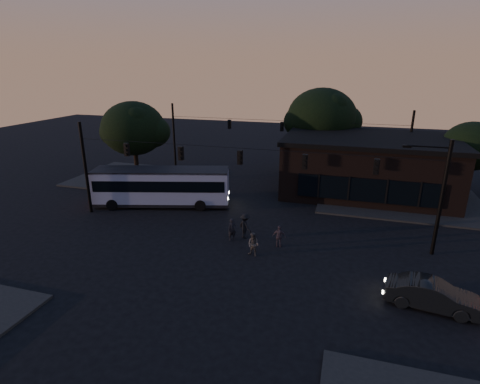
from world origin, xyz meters
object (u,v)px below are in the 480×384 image
(pedestrian_d, at_px, (245,226))
(pedestrian_a, at_px, (232,229))
(pedestrian_b, at_px, (253,245))
(bus, at_px, (162,185))
(pedestrian_c, at_px, (279,236))
(car, at_px, (433,295))
(building, at_px, (367,165))

(pedestrian_d, bearing_deg, pedestrian_a, 74.91)
(pedestrian_a, relative_size, pedestrian_b, 1.02)
(pedestrian_d, bearing_deg, pedestrian_b, 154.82)
(bus, bearing_deg, pedestrian_c, -39.35)
(pedestrian_a, bearing_deg, pedestrian_c, -34.94)
(car, relative_size, pedestrian_a, 2.80)
(building, relative_size, pedestrian_a, 9.68)
(pedestrian_a, relative_size, pedestrian_c, 1.04)
(car, relative_size, pedestrian_c, 2.91)
(pedestrian_d, bearing_deg, bus, 11.53)
(car, height_order, pedestrian_d, pedestrian_d)
(bus, bearing_deg, pedestrian_b, -49.42)
(pedestrian_b, bearing_deg, bus, 161.85)
(car, bearing_deg, pedestrian_a, 77.49)
(building, bearing_deg, pedestrian_c, -112.51)
(pedestrian_a, xyz_separation_m, pedestrian_b, (2.00, -1.81, -0.01))
(car, xyz_separation_m, pedestrian_d, (-11.19, 5.13, 0.18))
(building, distance_m, car, 18.57)
(car, bearing_deg, pedestrian_c, 71.06)
(car, xyz_separation_m, pedestrian_c, (-8.62, 4.44, 0.03))
(building, height_order, pedestrian_d, building)
(building, bearing_deg, car, -80.95)
(pedestrian_a, xyz_separation_m, pedestrian_c, (3.34, -0.11, -0.03))
(pedestrian_b, bearing_deg, car, 0.38)
(bus, height_order, pedestrian_d, bus)
(bus, xyz_separation_m, pedestrian_d, (8.71, -4.29, -0.92))
(building, relative_size, pedestrian_d, 8.44)
(car, height_order, pedestrian_c, pedestrian_c)
(car, distance_m, pedestrian_d, 12.31)
(building, distance_m, pedestrian_d, 15.60)
(building, height_order, pedestrian_b, building)
(building, relative_size, pedestrian_b, 9.84)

